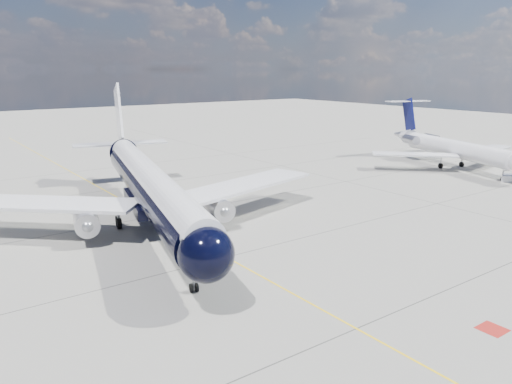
{
  "coord_description": "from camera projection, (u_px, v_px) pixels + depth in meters",
  "views": [
    {
      "loc": [
        -21.57,
        -24.07,
        15.71
      ],
      "look_at": [
        6.31,
        14.37,
        4.0
      ],
      "focal_mm": 35.0,
      "sensor_mm": 36.0,
      "label": 1
    }
  ],
  "objects": [
    {
      "name": "ground",
      "position": [
        135.0,
        207.0,
        58.56
      ],
      "size": [
        320.0,
        320.0,
        0.0
      ],
      "primitive_type": "plane",
      "color": "gray",
      "rests_on": "ground"
    },
    {
      "name": "taxiway_centerline",
      "position": [
        153.0,
        217.0,
        54.63
      ],
      "size": [
        0.16,
        160.0,
        0.01
      ],
      "primitive_type": "cube",
      "color": "yellow",
      "rests_on": "ground"
    },
    {
      "name": "red_marking",
      "position": [
        492.0,
        329.0,
        30.99
      ],
      "size": [
        1.6,
        1.6,
        0.01
      ],
      "primitive_type": "cube",
      "color": "maroon",
      "rests_on": "ground"
    },
    {
      "name": "main_airliner",
      "position": [
        148.0,
        184.0,
        50.97
      ],
      "size": [
        38.55,
        47.69,
        13.97
      ],
      "rotation": [
        0.0,
        0.0,
        -0.25
      ],
      "color": "black",
      "rests_on": "ground"
    },
    {
      "name": "regional_jet",
      "position": [
        448.0,
        146.0,
        82.03
      ],
      "size": [
        26.27,
        30.89,
        10.71
      ],
      "rotation": [
        0.0,
        0.0,
        -0.31
      ],
      "color": "white",
      "rests_on": "ground"
    }
  ]
}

